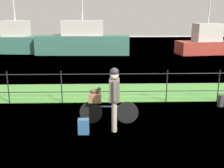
{
  "coord_description": "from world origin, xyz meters",
  "views": [
    {
      "loc": [
        -0.34,
        -6.59,
        3.01
      ],
      "look_at": [
        -0.11,
        1.34,
        0.9
      ],
      "focal_mm": 43.05,
      "sensor_mm": 36.0,
      "label": 1
    }
  ],
  "objects_px": {
    "mooring_bollard": "(221,101)",
    "moored_boat_mid": "(206,43)",
    "backpack_on_paving": "(84,126)",
    "moored_boat_far": "(17,41)",
    "wooden_crate": "(95,98)",
    "bicycle_main": "(108,112)",
    "terrier_dog": "(96,91)",
    "moored_boat_near": "(83,41)",
    "cyclist_person": "(114,94)"
  },
  "relations": [
    {
      "from": "moored_boat_mid",
      "to": "terrier_dog",
      "type": "bearing_deg",
      "value": -121.4
    },
    {
      "from": "bicycle_main",
      "to": "cyclist_person",
      "type": "height_order",
      "value": "cyclist_person"
    },
    {
      "from": "terrier_dog",
      "to": "moored_boat_mid",
      "type": "height_order",
      "value": "moored_boat_mid"
    },
    {
      "from": "wooden_crate",
      "to": "mooring_bollard",
      "type": "distance_m",
      "value": 4.34
    },
    {
      "from": "terrier_dog",
      "to": "moored_boat_far",
      "type": "xyz_separation_m",
      "value": [
        -6.54,
        14.15,
        -0.05
      ]
    },
    {
      "from": "backpack_on_paving",
      "to": "moored_boat_mid",
      "type": "xyz_separation_m",
      "value": [
        8.17,
        13.58,
        0.61
      ]
    },
    {
      "from": "moored_boat_far",
      "to": "bicycle_main",
      "type": "bearing_deg",
      "value": -64.08
    },
    {
      "from": "bicycle_main",
      "to": "moored_boat_far",
      "type": "distance_m",
      "value": 15.76
    },
    {
      "from": "terrier_dog",
      "to": "moored_boat_near",
      "type": "height_order",
      "value": "moored_boat_near"
    },
    {
      "from": "mooring_bollard",
      "to": "moored_boat_far",
      "type": "relative_size",
      "value": 0.09
    },
    {
      "from": "terrier_dog",
      "to": "backpack_on_paving",
      "type": "distance_m",
      "value": 1.06
    },
    {
      "from": "backpack_on_paving",
      "to": "cyclist_person",
      "type": "bearing_deg",
      "value": -165.03
    },
    {
      "from": "mooring_bollard",
      "to": "moored_boat_far",
      "type": "bearing_deg",
      "value": 129.57
    },
    {
      "from": "moored_boat_far",
      "to": "wooden_crate",
      "type": "bearing_deg",
      "value": -65.26
    },
    {
      "from": "wooden_crate",
      "to": "moored_boat_near",
      "type": "xyz_separation_m",
      "value": [
        -1.31,
        13.16,
        0.18
      ]
    },
    {
      "from": "terrier_dog",
      "to": "mooring_bollard",
      "type": "relative_size",
      "value": 0.81
    },
    {
      "from": "backpack_on_paving",
      "to": "bicycle_main",
      "type": "bearing_deg",
      "value": -133.8
    },
    {
      "from": "moored_boat_far",
      "to": "mooring_bollard",
      "type": "bearing_deg",
      "value": -50.43
    },
    {
      "from": "terrier_dog",
      "to": "backpack_on_paving",
      "type": "relative_size",
      "value": 0.79
    },
    {
      "from": "terrier_dog",
      "to": "mooring_bollard",
      "type": "bearing_deg",
      "value": 17.43
    },
    {
      "from": "terrier_dog",
      "to": "moored_boat_near",
      "type": "xyz_separation_m",
      "value": [
        -1.34,
        13.16,
        -0.02
      ]
    },
    {
      "from": "backpack_on_paving",
      "to": "moored_boat_mid",
      "type": "distance_m",
      "value": 15.86
    },
    {
      "from": "mooring_bollard",
      "to": "moored_boat_near",
      "type": "xyz_separation_m",
      "value": [
        -5.43,
        11.88,
        0.74
      ]
    },
    {
      "from": "moored_boat_near",
      "to": "moored_boat_far",
      "type": "xyz_separation_m",
      "value": [
        -5.2,
        0.99,
        -0.03
      ]
    },
    {
      "from": "bicycle_main",
      "to": "mooring_bollard",
      "type": "xyz_separation_m",
      "value": [
        3.75,
        1.3,
        -0.14
      ]
    },
    {
      "from": "bicycle_main",
      "to": "terrier_dog",
      "type": "height_order",
      "value": "terrier_dog"
    },
    {
      "from": "moored_boat_near",
      "to": "moored_boat_mid",
      "type": "bearing_deg",
      "value": -1.63
    },
    {
      "from": "terrier_dog",
      "to": "moored_boat_near",
      "type": "bearing_deg",
      "value": 95.81
    },
    {
      "from": "backpack_on_paving",
      "to": "mooring_bollard",
      "type": "bearing_deg",
      "value": -155.77
    },
    {
      "from": "cyclist_person",
      "to": "moored_boat_far",
      "type": "relative_size",
      "value": 0.4
    },
    {
      "from": "bicycle_main",
      "to": "terrier_dog",
      "type": "bearing_deg",
      "value": 177.58
    },
    {
      "from": "backpack_on_paving",
      "to": "mooring_bollard",
      "type": "distance_m",
      "value": 4.81
    },
    {
      "from": "backpack_on_paving",
      "to": "moored_boat_near",
      "type": "relative_size",
      "value": 0.06
    },
    {
      "from": "bicycle_main",
      "to": "backpack_on_paving",
      "type": "height_order",
      "value": "bicycle_main"
    },
    {
      "from": "terrier_dog",
      "to": "backpack_on_paving",
      "type": "bearing_deg",
      "value": -113.9
    },
    {
      "from": "terrier_dog",
      "to": "cyclist_person",
      "type": "relative_size",
      "value": 0.19
    },
    {
      "from": "bicycle_main",
      "to": "moored_boat_near",
      "type": "height_order",
      "value": "moored_boat_near"
    },
    {
      "from": "moored_boat_near",
      "to": "moored_boat_mid",
      "type": "distance_m",
      "value": 9.22
    },
    {
      "from": "backpack_on_paving",
      "to": "moored_boat_mid",
      "type": "bearing_deg",
      "value": -120.93
    },
    {
      "from": "wooden_crate",
      "to": "moored_boat_far",
      "type": "height_order",
      "value": "moored_boat_far"
    },
    {
      "from": "wooden_crate",
      "to": "backpack_on_paving",
      "type": "relative_size",
      "value": 0.82
    },
    {
      "from": "mooring_bollard",
      "to": "moored_boat_mid",
      "type": "distance_m",
      "value": 12.23
    },
    {
      "from": "cyclist_person",
      "to": "moored_boat_far",
      "type": "bearing_deg",
      "value": 115.7
    },
    {
      "from": "bicycle_main",
      "to": "mooring_bollard",
      "type": "relative_size",
      "value": 4.16
    },
    {
      "from": "mooring_bollard",
      "to": "moored_boat_near",
      "type": "relative_size",
      "value": 0.06
    },
    {
      "from": "moored_boat_mid",
      "to": "mooring_bollard",
      "type": "bearing_deg",
      "value": -108.05
    },
    {
      "from": "cyclist_person",
      "to": "mooring_bollard",
      "type": "height_order",
      "value": "cyclist_person"
    },
    {
      "from": "bicycle_main",
      "to": "moored_boat_mid",
      "type": "xyz_separation_m",
      "value": [
        7.53,
        12.91,
        0.48
      ]
    },
    {
      "from": "backpack_on_paving",
      "to": "moored_boat_far",
      "type": "xyz_separation_m",
      "value": [
        -6.24,
        14.83,
        0.71
      ]
    },
    {
      "from": "bicycle_main",
      "to": "wooden_crate",
      "type": "bearing_deg",
      "value": 177.58
    }
  ]
}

